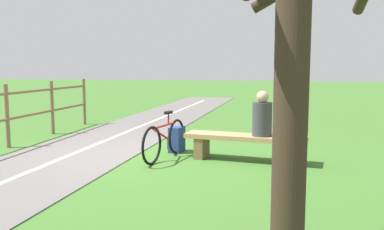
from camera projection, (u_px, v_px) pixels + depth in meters
name	position (u px, v px, depth m)	size (l,w,h in m)	color
ground_plane	(127.00, 155.00, 7.54)	(80.00, 80.00, 0.00)	#3D6B28
bench	(245.00, 142.00, 7.02)	(2.11, 0.73, 0.45)	#A88456
person_seated	(262.00, 117.00, 6.86)	(0.37, 0.37, 0.76)	#38383D
bicycle	(165.00, 139.00, 7.17)	(0.32, 1.60, 0.83)	black
backpack	(176.00, 140.00, 7.77)	(0.30, 0.36, 0.48)	navy
tree_by_path	(292.00, 98.00, 3.28)	(1.31, 1.35, 2.87)	#38281E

